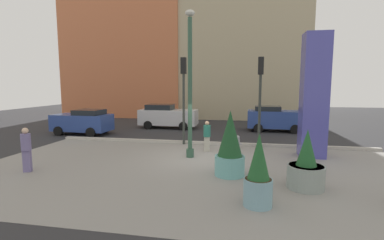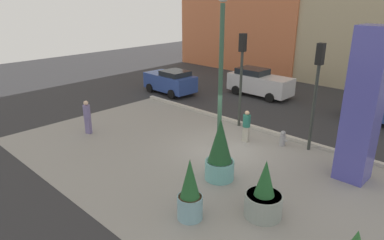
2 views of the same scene
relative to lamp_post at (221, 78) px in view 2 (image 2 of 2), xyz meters
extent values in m
plane|color=#2D2D30|center=(0.48, 3.91, -3.27)|extent=(60.00, 60.00, 0.00)
cube|color=gray|center=(0.48, -2.09, -3.27)|extent=(18.00, 10.00, 0.02)
cube|color=#B7B2A8|center=(0.48, 3.03, -3.19)|extent=(18.00, 0.24, 0.16)
cylinder|color=#335642|center=(0.00, 0.00, -3.07)|extent=(0.36, 0.36, 0.40)
cylinder|color=#335642|center=(0.00, 0.00, -0.08)|extent=(0.20, 0.20, 6.38)
cube|color=#4C4CAD|center=(5.64, 1.21, -0.39)|extent=(1.13, 1.13, 5.75)
cylinder|color=#6BB2B2|center=(1.98, -2.38, -2.89)|extent=(1.12, 1.12, 0.76)
cylinder|color=#382819|center=(1.98, -2.38, -2.53)|extent=(1.03, 1.03, 0.04)
cone|color=#1E4C28|center=(1.98, -2.38, -1.65)|extent=(0.91, 0.91, 1.71)
cylinder|color=gray|center=(4.50, -3.28, -2.88)|extent=(1.19, 1.19, 0.78)
cylinder|color=#382819|center=(4.50, -3.28, -2.51)|extent=(1.10, 1.10, 0.04)
cone|color=#235B2D|center=(4.50, -3.28, -1.89)|extent=(0.65, 0.65, 1.19)
cylinder|color=#7AA8B7|center=(2.90, -4.97, -2.87)|extent=(0.81, 0.81, 0.79)
cylinder|color=#382819|center=(2.90, -4.97, -2.49)|extent=(0.74, 0.74, 0.04)
cone|color=#235B2D|center=(2.90, -4.97, -1.83)|extent=(0.62, 0.62, 1.29)
cylinder|color=#99999E|center=(2.15, 2.08, -2.99)|extent=(0.26, 0.26, 0.55)
sphere|color=#99999E|center=(2.15, 2.08, -2.64)|extent=(0.24, 0.24, 0.24)
cylinder|color=#99999E|center=(2.32, 2.08, -2.96)|extent=(0.12, 0.10, 0.10)
cylinder|color=#333833|center=(3.26, 2.51, -1.30)|extent=(0.14, 0.14, 3.93)
cube|color=black|center=(3.26, 2.51, 1.11)|extent=(0.28, 0.32, 0.90)
sphere|color=yellow|center=(3.26, 2.68, 0.84)|extent=(0.18, 0.18, 0.18)
cylinder|color=#333833|center=(-0.91, 2.83, -1.27)|extent=(0.14, 0.14, 4.00)
cube|color=black|center=(-0.91, 2.83, 1.19)|extent=(0.28, 0.32, 0.90)
sphere|color=red|center=(-0.91, 3.00, 0.92)|extent=(0.18, 0.18, 0.18)
cube|color=#2D4793|center=(-8.51, 4.82, -2.44)|extent=(3.95, 1.96, 1.11)
cube|color=#1E2328|center=(-7.93, 4.80, -1.72)|extent=(1.81, 1.66, 0.34)
cylinder|color=black|center=(-9.75, 3.95, -2.95)|extent=(0.65, 0.24, 0.64)
cylinder|color=black|center=(-9.68, 5.77, -2.95)|extent=(0.65, 0.24, 0.64)
cylinder|color=black|center=(-7.34, 3.86, -2.95)|extent=(0.65, 0.24, 0.64)
cylinder|color=black|center=(-7.27, 5.68, -2.95)|extent=(0.65, 0.24, 0.64)
cube|color=#1E2328|center=(4.16, 8.64, -1.59)|extent=(1.87, 1.65, 0.34)
cylinder|color=black|center=(3.54, 9.56, -2.95)|extent=(0.65, 0.24, 0.64)
cylinder|color=black|center=(3.48, 7.76, -2.95)|extent=(0.65, 0.24, 0.64)
cube|color=silver|center=(-3.41, 8.66, -2.40)|extent=(4.52, 1.80, 1.19)
cube|color=#1E2328|center=(-4.09, 8.67, -1.60)|extent=(2.04, 1.56, 0.41)
cylinder|color=black|center=(-2.01, 9.53, -2.95)|extent=(0.64, 0.23, 0.64)
cylinder|color=black|center=(-2.03, 7.77, -2.95)|extent=(0.64, 0.23, 0.64)
cylinder|color=black|center=(-4.80, 9.55, -2.95)|extent=(0.64, 0.23, 0.64)
cylinder|color=black|center=(-4.82, 7.80, -2.95)|extent=(0.64, 0.23, 0.64)
cube|color=#B2AD9E|center=(0.63, 1.27, -2.88)|extent=(0.29, 0.22, 0.78)
cylinder|color=#236656|center=(0.63, 1.27, -2.19)|extent=(0.39, 0.39, 0.59)
sphere|color=tan|center=(0.63, 1.27, -1.79)|extent=(0.21, 0.21, 0.21)
cube|color=slate|center=(-5.83, -3.39, -2.83)|extent=(0.33, 0.28, 0.87)
cylinder|color=slate|center=(-5.83, -3.39, -2.08)|extent=(0.46, 0.46, 0.65)
sphere|color=beige|center=(-5.83, -3.39, -1.63)|extent=(0.23, 0.23, 0.23)
camera|label=1|loc=(2.47, -12.78, 0.12)|focal=26.46mm
camera|label=2|loc=(9.29, -11.61, 3.38)|focal=32.16mm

